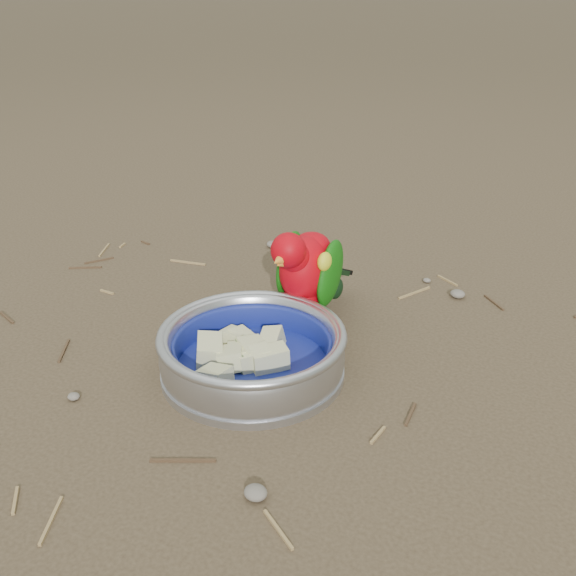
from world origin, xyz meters
The scene contains 6 objects.
ground centered at (0.00, 0.00, 0.00)m, with size 60.00×60.00×0.00m, color #4D3E2B.
food_bowl centered at (0.01, -0.03, 0.01)m, with size 0.23×0.23×0.02m, color #B2B2BA.
bowl_wall centered at (0.01, -0.03, 0.04)m, with size 0.23×0.23×0.04m, color #B2B2BA, non-canonical shape.
fruit_wedges centered at (0.01, -0.03, 0.03)m, with size 0.14×0.14×0.03m, color beige, non-canonical shape.
lory_parrot centered at (0.01, 0.11, 0.07)m, with size 0.09×0.18×0.15m, color #BC020D, non-canonical shape.
ground_debris centered at (-0.02, 0.09, 0.00)m, with size 0.90×0.80×0.01m, color #997B4A, non-canonical shape.
Camera 1 is at (0.39, -0.60, 0.44)m, focal length 40.00 mm.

